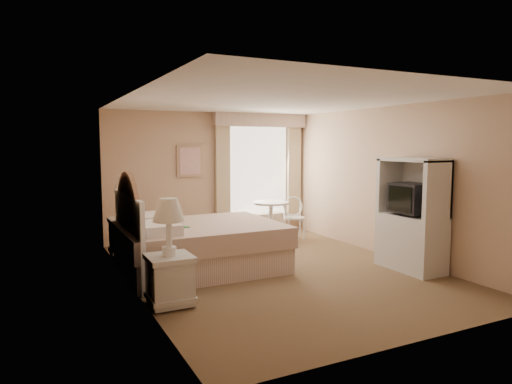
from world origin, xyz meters
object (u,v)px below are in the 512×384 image
nightstand_near (170,266)px  armoire (412,224)px  round_table (271,214)px  nightstand_far (127,227)px  cafe_chair (294,214)px  bed (194,245)px

nightstand_near → armoire: bearing=-1.6°
round_table → nightstand_far: bearing=-177.1°
nightstand_near → armoire: armoire is taller
nightstand_near → armoire: size_ratio=0.74×
cafe_chair → armoire: armoire is taller
bed → round_table: size_ratio=3.10×
nightstand_far → armoire: size_ratio=0.80×
nightstand_far → cafe_chair: size_ratio=1.61×
cafe_chair → nightstand_near: bearing=-123.9°
bed → nightstand_far: 1.49m
bed → cafe_chair: 2.86m
nightstand_far → round_table: (2.81, 0.14, -0.01)m
nightstand_near → nightstand_far: (0.00, 2.61, 0.04)m
round_table → cafe_chair: size_ratio=0.90×
round_table → armoire: size_ratio=0.45×
cafe_chair → bed: bearing=-135.3°
cafe_chair → armoire: bearing=-64.8°
bed → nightstand_near: bearing=-119.1°
bed → armoire: (2.92, -1.41, 0.31)m
bed → round_table: 2.53m
nightstand_near → cafe_chair: bearing=38.9°
bed → cafe_chair: bearing=27.6°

